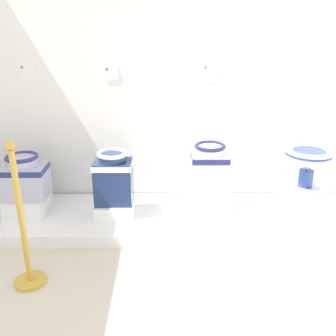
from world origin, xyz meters
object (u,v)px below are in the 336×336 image
object	(u,v)px
info_placard_third	(209,72)
info_placard_first	(27,72)
plinth_block_squat_floral	(302,202)
antique_toilet_pale_glazed	(24,176)
antique_toilet_leftmost	(209,166)
plinth_block_pale_glazed	(28,204)
plinth_block_leftmost	(208,199)
info_placard_second	(112,73)
stanchion_post_near_left	(24,239)
antique_toilet_squat_floral	(308,162)
plinth_block_broad_patterned	(115,208)
antique_toilet_broad_patterned	(113,176)

from	to	relation	value
info_placard_third	info_placard_first	bearing A→B (deg)	180.00
plinth_block_squat_floral	info_placard_first	xyz separation A→B (m)	(-2.50, 0.44, 1.11)
antique_toilet_pale_glazed	antique_toilet_leftmost	distance (m)	1.66
antique_toilet_pale_glazed	info_placard_third	world-z (taller)	info_placard_third
plinth_block_pale_glazed	antique_toilet_leftmost	size ratio (longest dim) A/B	0.89
plinth_block_leftmost	antique_toilet_pale_glazed	bearing A→B (deg)	-178.33
plinth_block_squat_floral	info_placard_second	xyz separation A→B (m)	(-1.73, 0.44, 1.10)
antique_toilet_leftmost	antique_toilet_pale_glazed	bearing A→B (deg)	-178.33
antique_toilet_pale_glazed	plinth_block_squat_floral	world-z (taller)	antique_toilet_pale_glazed
info_placard_second	stanchion_post_near_left	distance (m)	1.68
antique_toilet_leftmost	plinth_block_squat_floral	bearing A→B (deg)	-5.98
plinth_block_pale_glazed	antique_toilet_pale_glazed	distance (m)	0.28
plinth_block_pale_glazed	antique_toilet_squat_floral	world-z (taller)	antique_toilet_squat_floral
antique_toilet_pale_glazed	plinth_block_broad_patterned	distance (m)	0.86
plinth_block_leftmost	stanchion_post_near_left	world-z (taller)	stanchion_post_near_left
antique_toilet_broad_patterned	plinth_block_leftmost	xyz separation A→B (m)	(0.85, 0.10, -0.27)
info_placard_third	info_placard_second	bearing A→B (deg)	-180.00
antique_toilet_leftmost	info_placard_second	distance (m)	1.23
plinth_block_broad_patterned	antique_toilet_squat_floral	xyz separation A→B (m)	(1.70, 0.01, 0.43)
info_placard_third	stanchion_post_near_left	world-z (taller)	info_placard_third
antique_toilet_pale_glazed	plinth_block_squat_floral	xyz separation A→B (m)	(2.51, -0.04, -0.25)
stanchion_post_near_left	plinth_block_broad_patterned	bearing A→B (deg)	58.80
plinth_block_squat_floral	info_placard_third	bearing A→B (deg)	152.46
plinth_block_leftmost	info_placard_third	size ratio (longest dim) A/B	2.70
antique_toilet_squat_floral	stanchion_post_near_left	bearing A→B (deg)	-158.84
plinth_block_leftmost	stanchion_post_near_left	xyz separation A→B (m)	(-1.36, -0.95, 0.14)
antique_toilet_leftmost	info_placard_third	distance (m)	0.86
antique_toilet_pale_glazed	antique_toilet_broad_patterned	bearing A→B (deg)	-3.89
antique_toilet_squat_floral	info_placard_third	world-z (taller)	info_placard_third
info_placard_first	plinth_block_broad_patterned	bearing A→B (deg)	-29.61
antique_toilet_leftmost	plinth_block_squat_floral	world-z (taller)	antique_toilet_leftmost
plinth_block_pale_glazed	antique_toilet_broad_patterned	xyz separation A→B (m)	(0.80, -0.05, 0.29)
antique_toilet_pale_glazed	plinth_block_leftmost	distance (m)	1.68
info_placard_third	antique_toilet_squat_floral	bearing A→B (deg)	-27.54
stanchion_post_near_left	plinth_block_pale_glazed	bearing A→B (deg)	108.07
plinth_block_broad_patterned	antique_toilet_squat_floral	distance (m)	1.76
plinth_block_leftmost	plinth_block_squat_floral	bearing A→B (deg)	-5.98
plinth_block_pale_glazed	antique_toilet_broad_patterned	distance (m)	0.86
antique_toilet_leftmost	info_placard_first	world-z (taller)	info_placard_first
antique_toilet_squat_floral	info_placard_third	xyz separation A→B (m)	(-0.84, 0.44, 0.71)
info_placard_second	info_placard_third	world-z (taller)	info_placard_third
plinth_block_pale_glazed	antique_toilet_leftmost	distance (m)	1.69
plinth_block_leftmost	plinth_block_broad_patterned	bearing A→B (deg)	-173.13
plinth_block_squat_floral	antique_toilet_squat_floral	bearing A→B (deg)	0.00
plinth_block_pale_glazed	antique_toilet_squat_floral	distance (m)	2.54
plinth_block_squat_floral	plinth_block_broad_patterned	bearing A→B (deg)	-179.53
plinth_block_squat_floral	antique_toilet_broad_patterned	bearing A→B (deg)	-179.53
antique_toilet_broad_patterned	antique_toilet_squat_floral	distance (m)	1.71
plinth_block_squat_floral	stanchion_post_near_left	size ratio (longest dim) A/B	0.36
info_placard_second	info_placard_third	bearing A→B (deg)	0.00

